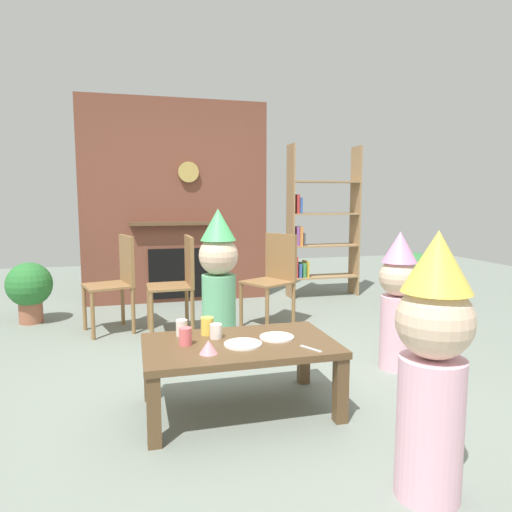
{
  "coord_description": "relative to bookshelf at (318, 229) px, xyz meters",
  "views": [
    {
      "loc": [
        -0.77,
        -3.04,
        1.24
      ],
      "look_at": [
        0.15,
        0.4,
        0.8
      ],
      "focal_mm": 32.48,
      "sensor_mm": 36.0,
      "label": 1
    }
  ],
  "objects": [
    {
      "name": "paper_plate_front",
      "position": [
        -1.67,
        -2.95,
        -0.44
      ],
      "size": [
        0.22,
        0.22,
        0.01
      ],
      "primitive_type": "cylinder",
      "color": "white",
      "rests_on": "coffee_table"
    },
    {
      "name": "paper_cup_far_left",
      "position": [
        -1.8,
        -2.79,
        -0.4
      ],
      "size": [
        0.07,
        0.07,
        0.09
      ],
      "primitive_type": "cylinder",
      "color": "silver",
      "rests_on": "coffee_table"
    },
    {
      "name": "paper_cup_center",
      "position": [
        -1.99,
        -2.86,
        -0.39
      ],
      "size": [
        0.07,
        0.07,
        0.1
      ],
      "primitive_type": "cylinder",
      "color": "#E5666B",
      "rests_on": "coffee_table"
    },
    {
      "name": "ground_plane",
      "position": [
        -1.49,
        -2.4,
        -0.86
      ],
      "size": [
        12.0,
        12.0,
        0.0
      ],
      "primitive_type": "plane",
      "color": "gray"
    },
    {
      "name": "paper_cup_near_right",
      "position": [
        -1.99,
        -2.68,
        -0.4
      ],
      "size": [
        0.07,
        0.07,
        0.1
      ],
      "primitive_type": "cylinder",
      "color": "silver",
      "rests_on": "coffee_table"
    },
    {
      "name": "potted_plant_tall",
      "position": [
        0.79,
        -0.94,
        -0.48
      ],
      "size": [
        0.44,
        0.44,
        0.64
      ],
      "color": "beige",
      "rests_on": "ground_plane"
    },
    {
      "name": "paper_cup_near_left",
      "position": [
        -1.84,
        -2.7,
        -0.39
      ],
      "size": [
        0.08,
        0.08,
        0.11
      ],
      "primitive_type": "cylinder",
      "color": "#F2CC4C",
      "rests_on": "coffee_table"
    },
    {
      "name": "child_with_cone_hat",
      "position": [
        -1.1,
        -3.88,
        -0.27
      ],
      "size": [
        0.31,
        0.31,
        1.12
      ],
      "rotation": [
        0.0,
        0.0,
        2.1
      ],
      "color": "#EAB2C6",
      "rests_on": "ground_plane"
    },
    {
      "name": "dining_chair_middle",
      "position": [
        -1.86,
        -1.19,
        -0.35
      ],
      "size": [
        0.41,
        0.41,
        0.9
      ],
      "rotation": [
        0.0,
        0.0,
        3.17
      ],
      "color": "olive",
      "rests_on": "ground_plane"
    },
    {
      "name": "bookshelf",
      "position": [
        0.0,
        0.0,
        0.0
      ],
      "size": [
        0.9,
        0.28,
        1.9
      ],
      "color": "#9E7A51",
      "rests_on": "ground_plane"
    },
    {
      "name": "potted_plant_short",
      "position": [
        -3.27,
        -0.47,
        -0.5
      ],
      "size": [
        0.44,
        0.44,
        0.61
      ],
      "color": "#9E5B42",
      "rests_on": "ground_plane"
    },
    {
      "name": "child_by_the_chairs",
      "position": [
        -1.59,
        -1.75,
        -0.24
      ],
      "size": [
        0.32,
        0.32,
        1.16
      ],
      "rotation": [
        0.0,
        0.0,
        -1.65
      ],
      "color": "#66B27F",
      "rests_on": "ground_plane"
    },
    {
      "name": "dining_chair_right",
      "position": [
        -0.94,
        -1.17,
        -0.35
      ],
      "size": [
        0.54,
        0.54,
        0.9
      ],
      "rotation": [
        0.0,
        0.0,
        3.64
      ],
      "color": "olive",
      "rests_on": "ground_plane"
    },
    {
      "name": "coffee_table",
      "position": [
        -1.68,
        -2.9,
        -0.51
      ],
      "size": [
        1.1,
        0.67,
        0.41
      ],
      "color": "brown",
      "rests_on": "ground_plane"
    },
    {
      "name": "child_in_pink",
      "position": [
        -0.42,
        -2.53,
        -0.32
      ],
      "size": [
        0.28,
        0.28,
        1.01
      ],
      "rotation": [
        0.0,
        0.0,
        -2.86
      ],
      "color": "#EAB2C6",
      "rests_on": "ground_plane"
    },
    {
      "name": "brick_fireplace_feature",
      "position": [
        -1.74,
        0.2,
        0.34
      ],
      "size": [
        2.2,
        0.28,
        2.4
      ],
      "color": "brown",
      "rests_on": "ground_plane"
    },
    {
      "name": "paper_plate_rear",
      "position": [
        -1.45,
        -2.88,
        -0.44
      ],
      "size": [
        0.21,
        0.21,
        0.01
      ],
      "primitive_type": "cylinder",
      "color": "white",
      "rests_on": "coffee_table"
    },
    {
      "name": "table_fork",
      "position": [
        -1.33,
        -3.12,
        -0.44
      ],
      "size": [
        0.08,
        0.14,
        0.01
      ],
      "primitive_type": "cube",
      "rotation": [
        0.0,
        0.0,
        2.06
      ],
      "color": "silver",
      "rests_on": "coffee_table"
    },
    {
      "name": "birthday_cake_slice",
      "position": [
        -1.89,
        -3.05,
        -0.41
      ],
      "size": [
        0.1,
        0.1,
        0.07
      ],
      "primitive_type": "cone",
      "color": "pink",
      "rests_on": "coffee_table"
    },
    {
      "name": "dining_chair_left",
      "position": [
        -2.41,
        -0.98,
        -0.35
      ],
      "size": [
        0.5,
        0.5,
        0.9
      ],
      "rotation": [
        0.0,
        0.0,
        3.42
      ],
      "color": "olive",
      "rests_on": "ground_plane"
    }
  ]
}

